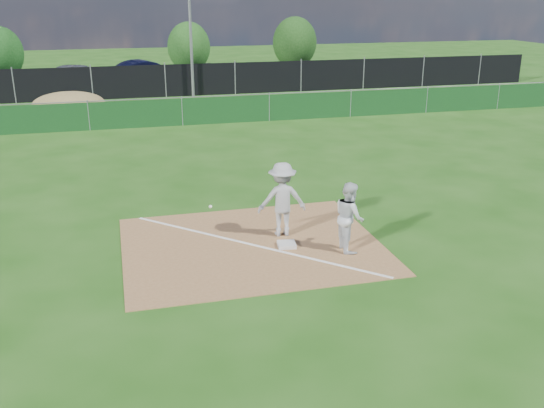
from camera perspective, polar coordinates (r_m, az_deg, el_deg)
The scene contains 17 objects.
ground at distance 22.80m, azimuth -6.94°, elevation 4.82°, with size 90.00×90.00×0.00m, color #1D4D10.
infield_dirt at distance 14.37m, azimuth -1.92°, elevation -3.89°, with size 6.00×5.00×0.02m, color olive.
foul_line at distance 14.37m, azimuth -1.92°, elevation -3.83°, with size 0.08×7.00×0.01m, color white.
green_fence at distance 27.52m, azimuth -8.46°, elevation 8.55°, with size 44.00×0.05×1.20m, color #103A16.
dirt_mound at distance 30.89m, azimuth -18.57°, elevation 8.91°, with size 3.38×2.60×1.17m, color olive.
black_fence at distance 35.33m, azimuth -10.00°, elevation 11.35°, with size 46.00×0.04×1.80m, color black.
parking_lot at distance 40.39m, azimuth -10.57°, elevation 11.02°, with size 46.00×9.00×0.01m, color black.
light_pole at distance 34.90m, azimuth -7.70°, elevation 16.48°, with size 0.16×0.16×8.00m, color slate.
first_base at distance 14.27m, azimuth 1.38°, elevation -3.84°, with size 0.41×0.41×0.09m, color silver.
play_at_first at distance 14.64m, azimuth 0.96°, elevation 0.44°, with size 2.41×0.77×1.83m.
runner at distance 13.97m, azimuth 7.29°, elevation -1.18°, with size 0.79×0.62×1.63m, color silver.
car_left at distance 39.45m, azimuth -17.70°, elevation 11.39°, with size 1.82×4.53×1.54m, color #B7BABF.
car_mid at distance 40.50m, azimuth -11.74°, elevation 12.06°, with size 1.62×4.63×1.53m, color black.
car_right at distance 39.92m, azimuth -2.86°, elevation 12.19°, with size 1.86×4.58×1.33m, color black.
tree_left at distance 44.97m, azimuth -24.22°, elevation 12.85°, with size 2.98×2.98×3.54m.
tree_mid at distance 45.42m, azimuth -7.83°, elevation 14.43°, with size 3.07×3.07×3.64m.
tree_right at distance 47.18m, azimuth 2.15°, elevation 14.94°, with size 3.30×3.30×3.91m.
Camera 1 is at (-2.85, -11.89, 5.70)m, focal length 40.00 mm.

